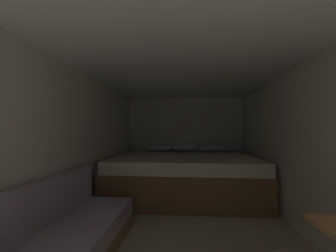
{
  "coord_description": "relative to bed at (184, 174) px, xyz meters",
  "views": [
    {
      "loc": [
        0.05,
        -0.22,
        1.17
      ],
      "look_at": [
        -0.21,
        2.77,
        1.25
      ],
      "focal_mm": 22.95,
      "sensor_mm": 36.0,
      "label": 1
    }
  ],
  "objects": [
    {
      "name": "ground_plane",
      "position": [
        0.0,
        -1.67,
        -0.37
      ],
      "size": [
        7.4,
        7.4,
        0.0
      ],
      "primitive_type": "plane",
      "color": "#B2A893"
    },
    {
      "name": "wall_right",
      "position": [
        1.36,
        -1.67,
        0.61
      ],
      "size": [
        0.05,
        5.4,
        1.95
      ],
      "primitive_type": "cube",
      "color": "silver",
      "rests_on": "ground"
    },
    {
      "name": "bed",
      "position": [
        0.0,
        0.0,
        0.0
      ],
      "size": [
        2.55,
        2.0,
        0.89
      ],
      "color": "brown",
      "rests_on": "ground"
    },
    {
      "name": "wall_left",
      "position": [
        -1.36,
        -1.67,
        0.61
      ],
      "size": [
        0.05,
        5.4,
        1.95
      ],
      "primitive_type": "cube",
      "color": "silver",
      "rests_on": "ground"
    },
    {
      "name": "ceiling_slab",
      "position": [
        0.0,
        -1.67,
        1.61
      ],
      "size": [
        2.77,
        5.4,
        0.05
      ],
      "primitive_type": "cube",
      "color": "white",
      "rests_on": "wall_left"
    },
    {
      "name": "wall_back",
      "position": [
        0.0,
        1.06,
        0.61
      ],
      "size": [
        2.77,
        0.05,
        1.95
      ],
      "primitive_type": "cube",
      "color": "silver",
      "rests_on": "ground"
    }
  ]
}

